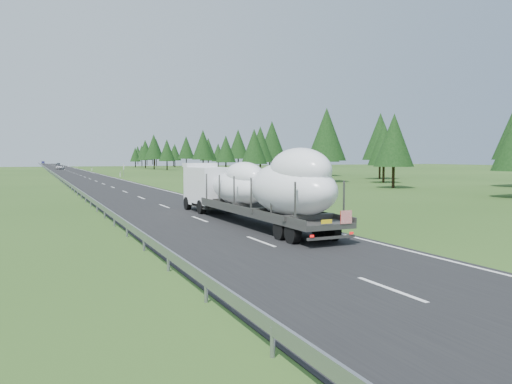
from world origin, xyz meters
name	(u,v)px	position (x,y,z in m)	size (l,w,h in m)	color
ground	(261,242)	(0.00, 0.00, 0.00)	(400.00, 400.00, 0.00)	#284717
road_surface	(77,174)	(0.00, 100.00, 0.01)	(10.00, 400.00, 0.02)	black
guardrail	(52,172)	(-5.30, 99.94, 0.60)	(0.10, 400.00, 0.76)	slate
marker_posts	(83,167)	(6.50, 155.00, 0.54)	(0.13, 350.08, 1.00)	silver
highway_sign	(124,168)	(7.20, 80.00, 1.81)	(0.08, 0.90, 2.60)	slate
tree_line_right	(244,145)	(38.87, 94.10, 6.80)	(27.44, 284.54, 12.62)	black
boat_truck	(255,186)	(2.05, 5.22, 2.20)	(3.10, 18.40, 4.30)	white
distant_van	(60,167)	(-1.02, 149.52, 0.74)	(2.45, 5.31, 1.48)	silver
distant_car_dark	(58,164)	(1.52, 214.87, 0.69)	(1.64, 4.07, 1.39)	black
distant_car_blue	(43,162)	(-2.95, 298.94, 0.76)	(1.61, 4.63, 1.53)	#181944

